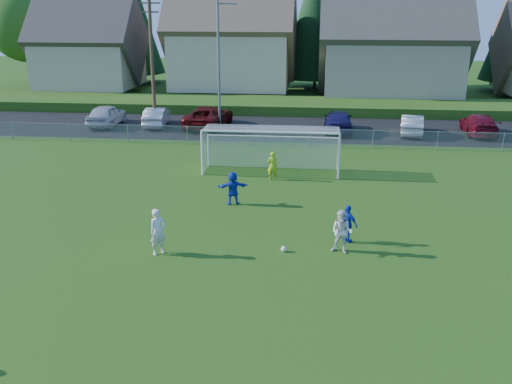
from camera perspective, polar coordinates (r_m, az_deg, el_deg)
ground at (r=18.35m, az=-2.67°, el=-11.93°), size 160.00×160.00×0.00m
asphalt_lot at (r=44.23m, az=2.65°, el=6.07°), size 60.00×60.00×0.00m
grass_embankment at (r=51.51m, az=3.17°, el=8.21°), size 70.00×6.00×0.80m
soccer_ball at (r=22.73m, az=2.66°, el=-5.45°), size 0.22×0.22×0.22m
player_white_a at (r=22.55m, az=-9.32°, el=-3.76°), size 0.75×0.75×1.76m
player_white_b at (r=22.58m, az=8.17°, el=-3.79°), size 0.96×0.85×1.67m
player_blue_a at (r=23.62m, az=8.73°, el=-3.02°), size 0.92×0.84×1.51m
player_blue_b at (r=27.66m, az=-2.22°, el=0.38°), size 1.51×0.88×1.56m
goalkeeper at (r=31.49m, az=1.58°, el=2.53°), size 0.59×0.44×1.50m
car_a at (r=46.48m, az=-14.07°, el=7.13°), size 1.93×4.69×1.59m
car_b at (r=45.53m, az=-9.45°, el=7.08°), size 1.89×4.38×1.40m
car_c at (r=44.64m, az=-4.54°, el=7.17°), size 3.24×5.95×1.58m
car_e at (r=43.28m, az=7.84°, el=6.74°), size 1.97×4.78×1.62m
car_f at (r=43.49m, az=14.64°, el=6.23°), size 2.03×4.39×1.40m
car_g at (r=44.91m, az=20.48°, el=6.06°), size 2.24×5.04×1.44m
soccer_goal at (r=32.73m, az=1.48°, el=4.72°), size 7.42×1.90×2.50m
chainlink_fence at (r=38.74m, az=2.17°, el=5.29°), size 52.06×0.06×1.20m
streetlight at (r=42.50m, az=-3.51°, el=12.16°), size 1.38×0.18×9.00m
utility_pole at (r=44.54m, az=-9.89°, el=12.60°), size 1.60×0.26×10.00m
houses_row at (r=58.20m, az=5.71°, el=16.14°), size 53.90×11.45×13.27m
tree_row at (r=64.50m, az=4.90°, el=15.96°), size 65.98×12.36×13.80m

